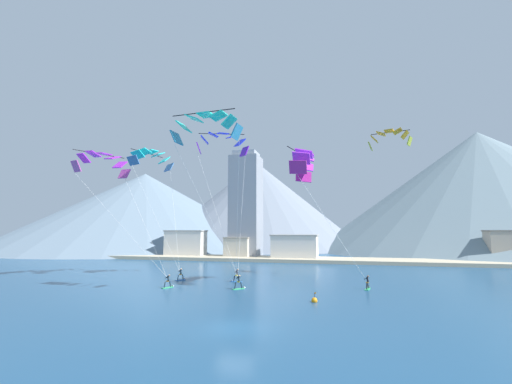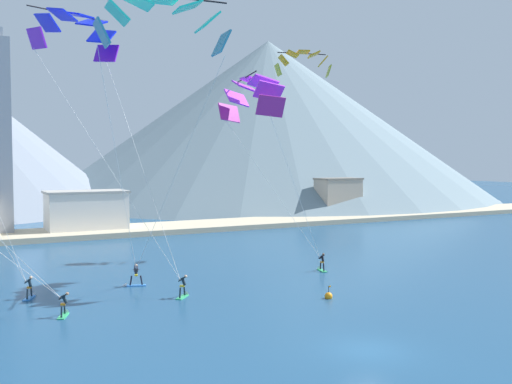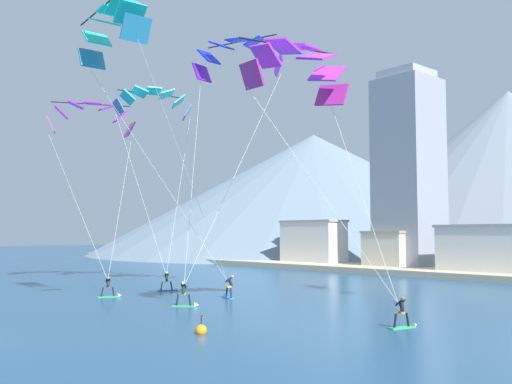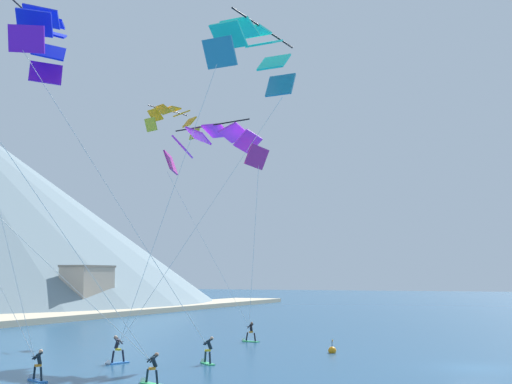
{
  "view_description": "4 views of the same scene",
  "coord_description": "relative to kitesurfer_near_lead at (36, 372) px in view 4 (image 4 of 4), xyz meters",
  "views": [
    {
      "loc": [
        7.29,
        -23.03,
        6.62
      ],
      "look_at": [
        -2.19,
        14.26,
        10.95
      ],
      "focal_mm": 24.0,
      "sensor_mm": 36.0,
      "label": 1
    },
    {
      "loc": [
        -18.33,
        -22.44,
        9.62
      ],
      "look_at": [
        0.89,
        13.89,
        7.34
      ],
      "focal_mm": 40.0,
      "sensor_mm": 36.0,
      "label": 2
    },
    {
      "loc": [
        26.59,
        -5.91,
        4.66
      ],
      "look_at": [
        0.64,
        16.69,
        7.2
      ],
      "focal_mm": 40.0,
      "sensor_mm": 36.0,
      "label": 3
    },
    {
      "loc": [
        -43.27,
        -5.04,
        5.31
      ],
      "look_at": [
        -2.1,
        12.75,
        10.55
      ],
      "focal_mm": 50.0,
      "sensor_mm": 36.0,
      "label": 4
    }
  ],
  "objects": [
    {
      "name": "parafoil_kite_mid_center",
      "position": [
        4.13,
        3.9,
        19.3
      ],
      "size": [
        8.9,
        11.67,
        19.86
      ],
      "color": "#6E16CA"
    },
    {
      "name": "parafoil_kite_far_left",
      "position": [
        6.88,
        -8.94,
        17.72
      ],
      "size": [
        8.23,
        10.26,
        18.01
      ],
      "color": "teal"
    },
    {
      "name": "parafoil_kite_far_right",
      "position": [
        16.66,
        -1.64,
        14.43
      ],
      "size": [
        8.23,
        8.11,
        15.02
      ],
      "color": "#B0258A"
    },
    {
      "name": "kitesurfer_near_lead",
      "position": [
        0.0,
        0.0,
        0.0
      ],
      "size": [
        1.11,
        1.74,
        1.66
      ],
      "color": "#337FDB",
      "rests_on": "ground"
    },
    {
      "name": "kitesurfer_near_trail",
      "position": [
        1.32,
        -5.89,
        -0.01
      ],
      "size": [
        1.03,
        1.76,
        1.61
      ],
      "color": "#33B266",
      "rests_on": "ground"
    },
    {
      "name": "shore_building_promenade_mid",
      "position": [
        52.78,
        36.22,
        2.9
      ],
      "size": [
        7.5,
        4.31,
        6.67
      ],
      "color": "#A89E8E",
      "rests_on": "ground"
    },
    {
      "name": "parafoil_kite_distant_high_outer",
      "position": [
        27.95,
        8.51,
        19.62
      ],
      "size": [
        5.96,
        3.12,
        2.69
      ],
      "color": "#9DAD27"
    },
    {
      "name": "kitesurfer_far_left",
      "position": [
        7.41,
        0.34,
        0.07
      ],
      "size": [
        1.78,
        0.88,
        1.74
      ],
      "color": "#337FDB",
      "rests_on": "ground"
    },
    {
      "name": "kitesurfer_mid_center",
      "position": [
        9.59,
        -4.77,
        0.05
      ],
      "size": [
        1.47,
        1.55,
        1.71
      ],
      "color": "#33B266",
      "rests_on": "ground"
    },
    {
      "name": "ground_plane",
      "position": [
        13.86,
        -19.82,
        -0.45
      ],
      "size": [
        400.0,
        400.0,
        0.0
      ],
      "primitive_type": "plane",
      "color": "navy"
    },
    {
      "name": "race_marker_buoy",
      "position": [
        18.36,
        -9.91,
        -0.29
      ],
      "size": [
        0.56,
        0.56,
        1.02
      ],
      "color": "orange",
      "rests_on": "ground"
    },
    {
      "name": "kitesurfer_far_right",
      "position": [
        23.67,
        -1.27,
        -0.01
      ],
      "size": [
        0.8,
        1.79,
        1.65
      ],
      "color": "#33B266",
      "rests_on": "ground"
    }
  ]
}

